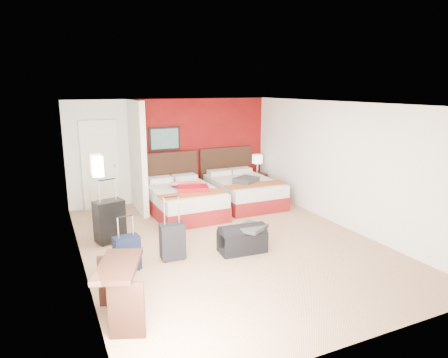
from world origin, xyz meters
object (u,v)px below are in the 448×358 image
table_lamp (257,164)px  duffel_bag (242,241)px  bed_right (244,192)px  suitcase_navy (127,255)px  desk (120,292)px  red_suitcase_open (189,186)px  suitcase_black (110,223)px  bed_left (184,201)px  nightstand (257,184)px  suitcase_charcoal (173,243)px

table_lamp → duffel_bag: 3.93m
bed_right → suitcase_navy: bearing=-142.5°
suitcase_navy → desk: (-0.35, -1.33, 0.11)m
red_suitcase_open → duffel_bag: 2.36m
suitcase_black → bed_right: bearing=4.5°
bed_left → nightstand: bed_left is taller
bed_left → desk: 4.21m
suitcase_black → bed_left: bearing=15.0°
bed_right → suitcase_black: 3.57m
suitcase_black → duffel_bag: size_ratio=0.96×
bed_left → suitcase_black: (-1.77, -1.03, 0.08)m
bed_right → duffel_bag: (-1.38, -2.58, -0.09)m
bed_left → nightstand: bearing=18.7°
bed_left → red_suitcase_open: 0.38m
desk → red_suitcase_open: bearing=80.2°
suitcase_navy → bed_right: bearing=30.4°
suitcase_navy → duffel_bag: 1.95m
red_suitcase_open → suitcase_navy: size_ratio=1.68×
suitcase_black → suitcase_charcoal: 1.44m
suitcase_black → suitcase_navy: 1.30m
bed_right → desk: bearing=-133.3°
nightstand → table_lamp: size_ratio=1.12×
bed_left → suitcase_navy: size_ratio=3.75×
nightstand → duffel_bag: (-2.12, -3.25, -0.07)m
bed_right → desk: 5.30m
nightstand → red_suitcase_open: bearing=-163.4°
bed_right → table_lamp: size_ratio=3.99×
desk → table_lamp: bearing=67.2°
bed_right → nightstand: size_ratio=3.57×
red_suitcase_open → desk: size_ratio=0.99×
bed_left → suitcase_black: suitcase_black is taller
suitcase_black → table_lamp: bearing=9.3°
table_lamp → duffel_bag: size_ratio=0.62×
suitcase_charcoal → duffel_bag: suitcase_charcoal is taller
table_lamp → suitcase_black: 4.53m
bed_right → desk: size_ratio=2.19×
bed_left → suitcase_charcoal: bed_left is taller
bed_right → suitcase_navy: 4.15m
red_suitcase_open → bed_right: bearing=26.1°
desk → bed_right: bearing=67.9°
nightstand → suitcase_navy: 5.15m
suitcase_navy → duffel_bag: size_ratio=0.67×
desk → suitcase_charcoal: bearing=74.0°
table_lamp → suitcase_charcoal: 4.53m
nightstand → bed_right: bearing=-144.2°
table_lamp → red_suitcase_open: bearing=-157.2°
bed_right → desk: (-3.67, -3.83, 0.08)m
suitcase_navy → desk: 1.38m
bed_left → red_suitcase_open: (0.10, -0.10, 0.35)m
red_suitcase_open → nightstand: size_ratio=1.61×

